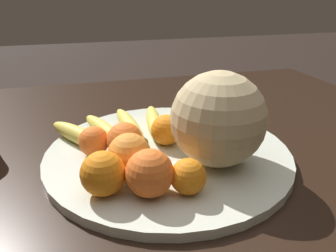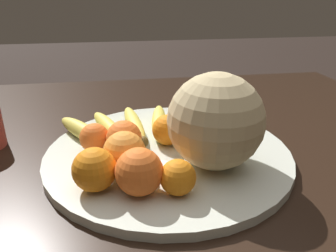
{
  "view_description": "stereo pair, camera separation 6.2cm",
  "coord_description": "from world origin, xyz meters",
  "px_view_note": "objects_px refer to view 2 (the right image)",
  "views": [
    {
      "loc": [
        -0.13,
        -0.55,
        1.02
      ],
      "look_at": [
        0.02,
        -0.0,
        0.77
      ],
      "focal_mm": 35.0,
      "sensor_mm": 36.0,
      "label": 1
    },
    {
      "loc": [
        -0.07,
        -0.57,
        1.02
      ],
      "look_at": [
        0.02,
        -0.0,
        0.77
      ],
      "focal_mm": 35.0,
      "sensor_mm": 36.0,
      "label": 2
    }
  ],
  "objects_px": {
    "kitchen_table": "(157,191)",
    "produce_tag": "(161,164)",
    "orange_back_right": "(139,172)",
    "melon": "(216,121)",
    "orange_front_right": "(95,138)",
    "orange_top_small": "(168,130)",
    "orange_front_left": "(94,170)",
    "orange_side_extra": "(124,152)",
    "banana_bunch": "(135,125)",
    "orange_mid_center": "(124,138)",
    "orange_back_left": "(178,177)",
    "fruit_bowl": "(168,153)"
  },
  "relations": [
    {
      "from": "orange_back_right",
      "to": "produce_tag",
      "type": "bearing_deg",
      "value": 60.38
    },
    {
      "from": "fruit_bowl",
      "to": "orange_mid_center",
      "type": "bearing_deg",
      "value": -175.95
    },
    {
      "from": "orange_back_right",
      "to": "orange_top_small",
      "type": "relative_size",
      "value": 1.2
    },
    {
      "from": "fruit_bowl",
      "to": "orange_front_right",
      "type": "height_order",
      "value": "orange_front_right"
    },
    {
      "from": "orange_front_right",
      "to": "orange_front_left",
      "type": "bearing_deg",
      "value": -87.1
    },
    {
      "from": "orange_front_left",
      "to": "produce_tag",
      "type": "xyz_separation_m",
      "value": [
        0.11,
        0.06,
        -0.03
      ]
    },
    {
      "from": "orange_back_right",
      "to": "melon",
      "type": "bearing_deg",
      "value": 26.13
    },
    {
      "from": "banana_bunch",
      "to": "orange_top_small",
      "type": "bearing_deg",
      "value": -144.39
    },
    {
      "from": "fruit_bowl",
      "to": "orange_front_left",
      "type": "distance_m",
      "value": 0.18
    },
    {
      "from": "fruit_bowl",
      "to": "orange_front_left",
      "type": "height_order",
      "value": "orange_front_left"
    },
    {
      "from": "orange_front_right",
      "to": "kitchen_table",
      "type": "bearing_deg",
      "value": -7.04
    },
    {
      "from": "orange_front_left",
      "to": "orange_side_extra",
      "type": "relative_size",
      "value": 0.95
    },
    {
      "from": "orange_back_right",
      "to": "orange_side_extra",
      "type": "height_order",
      "value": "same"
    },
    {
      "from": "banana_bunch",
      "to": "orange_front_left",
      "type": "bearing_deg",
      "value": 153.62
    },
    {
      "from": "orange_back_left",
      "to": "produce_tag",
      "type": "xyz_separation_m",
      "value": [
        -0.01,
        0.09,
        -0.03
      ]
    },
    {
      "from": "orange_side_extra",
      "to": "melon",
      "type": "bearing_deg",
      "value": 0.22
    },
    {
      "from": "melon",
      "to": "orange_front_left",
      "type": "relative_size",
      "value": 2.4
    },
    {
      "from": "fruit_bowl",
      "to": "banana_bunch",
      "type": "distance_m",
      "value": 0.11
    },
    {
      "from": "kitchen_table",
      "to": "fruit_bowl",
      "type": "bearing_deg",
      "value": -0.03
    },
    {
      "from": "banana_bunch",
      "to": "orange_front_left",
      "type": "xyz_separation_m",
      "value": [
        -0.08,
        -0.21,
        0.02
      ]
    },
    {
      "from": "melon",
      "to": "orange_back_right",
      "type": "relative_size",
      "value": 2.25
    },
    {
      "from": "kitchen_table",
      "to": "orange_side_extra",
      "type": "relative_size",
      "value": 19.11
    },
    {
      "from": "kitchen_table",
      "to": "orange_top_small",
      "type": "bearing_deg",
      "value": 43.61
    },
    {
      "from": "fruit_bowl",
      "to": "orange_mid_center",
      "type": "relative_size",
      "value": 7.09
    },
    {
      "from": "orange_top_small",
      "to": "orange_mid_center",
      "type": "bearing_deg",
      "value": -160.84
    },
    {
      "from": "orange_top_small",
      "to": "produce_tag",
      "type": "relative_size",
      "value": 0.79
    },
    {
      "from": "fruit_bowl",
      "to": "orange_back_right",
      "type": "height_order",
      "value": "orange_back_right"
    },
    {
      "from": "kitchen_table",
      "to": "produce_tag",
      "type": "xyz_separation_m",
      "value": [
        0.0,
        -0.06,
        0.1
      ]
    },
    {
      "from": "melon",
      "to": "banana_bunch",
      "type": "distance_m",
      "value": 0.22
    },
    {
      "from": "orange_back_right",
      "to": "orange_front_left",
      "type": "bearing_deg",
      "value": 162.76
    },
    {
      "from": "kitchen_table",
      "to": "orange_top_small",
      "type": "height_order",
      "value": "orange_top_small"
    },
    {
      "from": "orange_front_right",
      "to": "orange_top_small",
      "type": "bearing_deg",
      "value": 3.97
    },
    {
      "from": "orange_front_right",
      "to": "orange_back_left",
      "type": "bearing_deg",
      "value": -50.77
    },
    {
      "from": "kitchen_table",
      "to": "melon",
      "type": "xyz_separation_m",
      "value": [
        0.09,
        -0.07,
        0.18
      ]
    },
    {
      "from": "fruit_bowl",
      "to": "orange_top_small",
      "type": "height_order",
      "value": "orange_top_small"
    },
    {
      "from": "orange_top_small",
      "to": "orange_side_extra",
      "type": "distance_m",
      "value": 0.13
    },
    {
      "from": "banana_bunch",
      "to": "orange_back_left",
      "type": "distance_m",
      "value": 0.24
    },
    {
      "from": "orange_front_left",
      "to": "kitchen_table",
      "type": "bearing_deg",
      "value": 46.21
    },
    {
      "from": "kitchen_table",
      "to": "melon",
      "type": "bearing_deg",
      "value": -36.48
    },
    {
      "from": "banana_bunch",
      "to": "orange_top_small",
      "type": "distance_m",
      "value": 0.09
    },
    {
      "from": "kitchen_table",
      "to": "orange_back_right",
      "type": "height_order",
      "value": "orange_back_right"
    },
    {
      "from": "fruit_bowl",
      "to": "orange_back_right",
      "type": "distance_m",
      "value": 0.16
    },
    {
      "from": "orange_top_small",
      "to": "kitchen_table",
      "type": "bearing_deg",
      "value": -136.39
    },
    {
      "from": "orange_front_right",
      "to": "orange_side_extra",
      "type": "bearing_deg",
      "value": -57.28
    },
    {
      "from": "orange_front_left",
      "to": "orange_mid_center",
      "type": "bearing_deg",
      "value": 65.95
    },
    {
      "from": "kitchen_table",
      "to": "orange_front_left",
      "type": "relative_size",
      "value": 20.11
    },
    {
      "from": "orange_mid_center",
      "to": "orange_back_right",
      "type": "bearing_deg",
      "value": -81.84
    },
    {
      "from": "fruit_bowl",
      "to": "orange_side_extra",
      "type": "bearing_deg",
      "value": -140.77
    },
    {
      "from": "kitchen_table",
      "to": "melon",
      "type": "height_order",
      "value": "melon"
    },
    {
      "from": "kitchen_table",
      "to": "produce_tag",
      "type": "height_order",
      "value": "produce_tag"
    }
  ]
}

